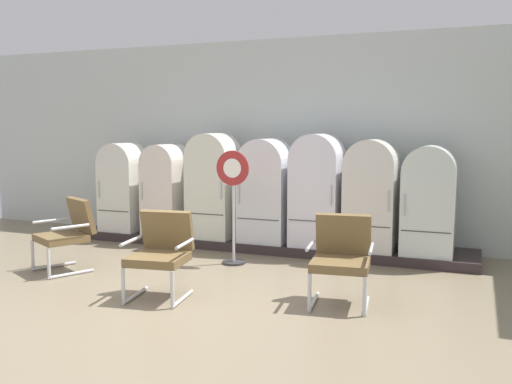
{
  "coord_description": "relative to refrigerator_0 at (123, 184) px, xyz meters",
  "views": [
    {
      "loc": [
        2.99,
        -4.8,
        1.84
      ],
      "look_at": [
        -0.01,
        2.75,
        0.89
      ],
      "focal_mm": 39.01,
      "sensor_mm": 36.0,
      "label": 1
    }
  ],
  "objects": [
    {
      "name": "ground",
      "position": [
        2.44,
        -2.9,
        -0.92
      ],
      "size": [
        12.0,
        10.0,
        0.05
      ],
      "primitive_type": "cube",
      "color": "#7D6F57"
    },
    {
      "name": "back_wall",
      "position": [
        2.44,
        0.76,
        0.73
      ],
      "size": [
        11.76,
        0.12,
        3.22
      ],
      "color": "silver",
      "rests_on": "ground"
    },
    {
      "name": "display_plinth",
      "position": [
        2.44,
        0.13,
        -0.83
      ],
      "size": [
        6.21,
        0.95,
        0.13
      ],
      "primitive_type": "cube",
      "color": "#322729",
      "rests_on": "ground"
    },
    {
      "name": "refrigerator_0",
      "position": [
        0.0,
        0.0,
        0.0
      ],
      "size": [
        0.64,
        0.64,
        1.45
      ],
      "color": "silver",
      "rests_on": "display_plinth"
    },
    {
      "name": "refrigerator_1",
      "position": [
        0.8,
        0.04,
        -0.0
      ],
      "size": [
        0.6,
        0.71,
        1.44
      ],
      "color": "silver",
      "rests_on": "display_plinth"
    },
    {
      "name": "refrigerator_2",
      "position": [
        1.65,
        0.02,
        0.09
      ],
      "size": [
        0.69,
        0.67,
        1.61
      ],
      "color": "silver",
      "rests_on": "display_plinth"
    },
    {
      "name": "refrigerator_3",
      "position": [
        2.52,
        0.03,
        0.05
      ],
      "size": [
        0.71,
        0.7,
        1.54
      ],
      "color": "white",
      "rests_on": "display_plinth"
    },
    {
      "name": "refrigerator_4",
      "position": [
        3.31,
        0.03,
        0.09
      ],
      "size": [
        0.69,
        0.69,
        1.61
      ],
      "color": "white",
      "rests_on": "display_plinth"
    },
    {
      "name": "refrigerator_5",
      "position": [
        4.08,
        0.0,
        0.05
      ],
      "size": [
        0.69,
        0.65,
        1.54
      ],
      "color": "silver",
      "rests_on": "display_plinth"
    },
    {
      "name": "refrigerator_6",
      "position": [
        4.85,
        0.04,
        0.01
      ],
      "size": [
        0.68,
        0.73,
        1.46
      ],
      "color": "silver",
      "rests_on": "display_plinth"
    },
    {
      "name": "armchair_left",
      "position": [
        0.58,
        -2.06,
        -0.38
      ],
      "size": [
        0.82,
        0.84,
        0.93
      ],
      "color": "silver",
      "rests_on": "ground"
    },
    {
      "name": "armchair_right",
      "position": [
        4.16,
        -2.09,
        -0.38
      ],
      "size": [
        0.71,
        0.71,
        0.93
      ],
      "color": "silver",
      "rests_on": "ground"
    },
    {
      "name": "armchair_center",
      "position": [
        2.29,
        -2.59,
        -0.38
      ],
      "size": [
        0.72,
        0.73,
        0.93
      ],
      "color": "silver",
      "rests_on": "ground"
    },
    {
      "name": "sign_stand",
      "position": [
        2.42,
        -0.96,
        -0.13
      ],
      "size": [
        0.47,
        0.32,
        1.53
      ],
      "color": "#2D2D30",
      "rests_on": "ground"
    }
  ]
}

